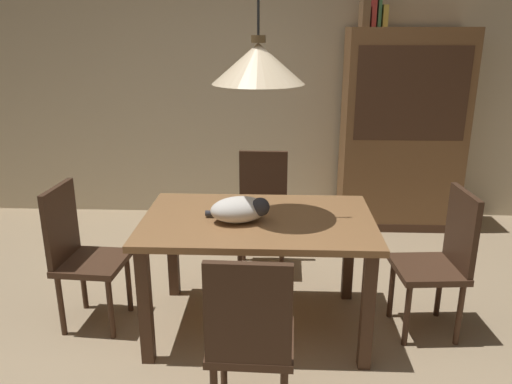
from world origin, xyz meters
TOP-DOWN VIEW (x-y plane):
  - ground at (0.00, 0.00)m, footprint 10.00×10.00m
  - back_wall at (0.00, 2.65)m, footprint 6.40×0.10m
  - dining_table at (0.03, 0.48)m, footprint 1.40×0.90m
  - chair_left_side at (-1.09, 0.49)m, footprint 0.43×0.43m
  - chair_far_back at (0.04, 1.36)m, footprint 0.41×0.41m
  - chair_near_front at (0.03, -0.39)m, footprint 0.41×0.41m
  - chair_right_side at (1.16, 0.49)m, footprint 0.43×0.43m
  - cat_sleeping at (-0.07, 0.42)m, footprint 0.40×0.31m
  - pendant_lamp at (0.03, 0.48)m, footprint 0.52×0.52m
  - hutch_bookcase at (1.31, 2.32)m, footprint 1.12×0.45m
  - book_brown_thick at (0.89, 2.32)m, footprint 0.06×0.24m
  - book_red_tall at (0.96, 2.32)m, footprint 0.04×0.22m
  - book_green_slim at (1.01, 2.32)m, footprint 0.03×0.20m
  - book_yellow_short at (1.06, 2.32)m, footprint 0.04×0.20m

SIDE VIEW (x-z plane):
  - ground at x=0.00m, z-range 0.00..0.00m
  - chair_left_side at x=-1.09m, z-range 0.05..0.98m
  - chair_far_back at x=0.04m, z-range 0.05..0.98m
  - chair_near_front at x=0.03m, z-range 0.05..0.98m
  - chair_right_side at x=1.16m, z-range 0.05..0.98m
  - dining_table at x=0.03m, z-range 0.27..1.02m
  - cat_sleeping at x=-0.07m, z-range 0.75..0.90m
  - hutch_bookcase at x=1.31m, z-range -0.04..1.81m
  - back_wall at x=0.00m, z-range 0.00..2.90m
  - pendant_lamp at x=0.03m, z-range 1.01..2.31m
  - book_yellow_short at x=1.06m, z-range 1.85..2.03m
  - book_brown_thick at x=0.89m, z-range 1.85..2.07m
  - book_green_slim at x=1.01m, z-range 1.85..2.11m
  - book_red_tall at x=0.96m, z-range 1.85..2.13m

